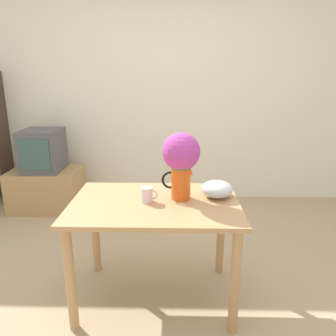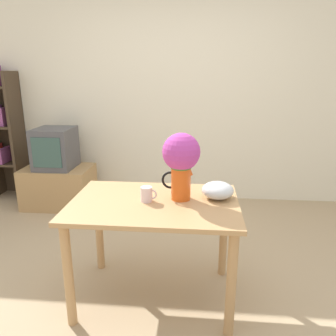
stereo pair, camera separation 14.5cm
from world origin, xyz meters
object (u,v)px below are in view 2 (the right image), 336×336
tv_set (55,148)px  white_bowl (218,190)px  flower_vase (181,159)px  coffee_mug (147,194)px

tv_set → white_bowl: bearing=-39.3°
flower_vase → white_bowl: (0.25, 0.04, -0.22)m
flower_vase → tv_set: size_ratio=0.96×
flower_vase → tv_set: flower_vase is taller
flower_vase → coffee_mug: size_ratio=3.98×
coffee_mug → tv_set: (-1.32, 1.57, -0.07)m
flower_vase → coffee_mug: bearing=-163.7°
flower_vase → white_bowl: size_ratio=2.09×
coffee_mug → white_bowl: white_bowl is taller
white_bowl → coffee_mug: bearing=-167.6°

